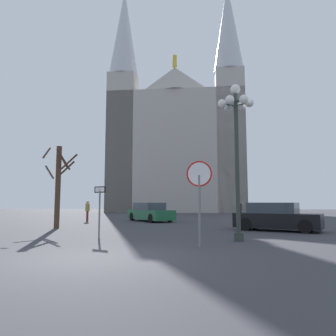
{
  "coord_description": "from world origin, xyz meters",
  "views": [
    {
      "loc": [
        3.04,
        -8.0,
        1.44
      ],
      "look_at": [
        -0.45,
        20.6,
        4.54
      ],
      "focal_mm": 34.06,
      "sensor_mm": 36.0,
      "label": 1
    }
  ],
  "objects_px": {
    "stop_sign": "(199,186)",
    "parked_car_near_black": "(276,217)",
    "street_lamp": "(236,130)",
    "bare_tree": "(58,182)",
    "cathedral": "(177,140)",
    "parked_car_far_green": "(150,212)",
    "pedestrian_walking": "(239,210)",
    "one_way_arrow_sign": "(100,205)",
    "pedestrian_standing": "(87,209)"
  },
  "relations": [
    {
      "from": "bare_tree",
      "to": "pedestrian_walking",
      "type": "xyz_separation_m",
      "value": [
        10.24,
        3.2,
        -1.6
      ]
    },
    {
      "from": "stop_sign",
      "to": "parked_car_far_green",
      "type": "distance_m",
      "value": 14.36
    },
    {
      "from": "cathedral",
      "to": "one_way_arrow_sign",
      "type": "height_order",
      "value": "cathedral"
    },
    {
      "from": "parked_car_near_black",
      "to": "parked_car_far_green",
      "type": "bearing_deg",
      "value": 137.37
    },
    {
      "from": "street_lamp",
      "to": "parked_car_near_black",
      "type": "distance_m",
      "value": 6.29
    },
    {
      "from": "parked_car_near_black",
      "to": "pedestrian_walking",
      "type": "distance_m",
      "value": 3.58
    },
    {
      "from": "parked_car_far_green",
      "to": "bare_tree",
      "type": "bearing_deg",
      "value": -118.84
    },
    {
      "from": "stop_sign",
      "to": "one_way_arrow_sign",
      "type": "height_order",
      "value": "stop_sign"
    },
    {
      "from": "parked_car_near_black",
      "to": "parked_car_far_green",
      "type": "distance_m",
      "value": 10.63
    },
    {
      "from": "cathedral",
      "to": "bare_tree",
      "type": "distance_m",
      "value": 32.72
    },
    {
      "from": "bare_tree",
      "to": "pedestrian_standing",
      "type": "relative_size",
      "value": 2.96
    },
    {
      "from": "cathedral",
      "to": "parked_car_far_green",
      "type": "height_order",
      "value": "cathedral"
    },
    {
      "from": "bare_tree",
      "to": "parked_car_far_green",
      "type": "relative_size",
      "value": 1.0
    },
    {
      "from": "cathedral",
      "to": "parked_car_far_green",
      "type": "distance_m",
      "value": 26.33
    },
    {
      "from": "cathedral",
      "to": "pedestrian_walking",
      "type": "relative_size",
      "value": 22.39
    },
    {
      "from": "pedestrian_walking",
      "to": "pedestrian_standing",
      "type": "relative_size",
      "value": 1.01
    },
    {
      "from": "cathedral",
      "to": "parked_car_far_green",
      "type": "bearing_deg",
      "value": -89.54
    },
    {
      "from": "cathedral",
      "to": "stop_sign",
      "type": "bearing_deg",
      "value": -83.57
    },
    {
      "from": "cathedral",
      "to": "parked_car_near_black",
      "type": "distance_m",
      "value": 34.02
    },
    {
      "from": "street_lamp",
      "to": "bare_tree",
      "type": "relative_size",
      "value": 1.3
    },
    {
      "from": "cathedral",
      "to": "bare_tree",
      "type": "bearing_deg",
      "value": -96.83
    },
    {
      "from": "bare_tree",
      "to": "cathedral",
      "type": "bearing_deg",
      "value": 83.17
    },
    {
      "from": "street_lamp",
      "to": "parked_car_near_black",
      "type": "bearing_deg",
      "value": 63.34
    },
    {
      "from": "cathedral",
      "to": "pedestrian_standing",
      "type": "distance_m",
      "value": 27.35
    },
    {
      "from": "parked_car_near_black",
      "to": "pedestrian_walking",
      "type": "relative_size",
      "value": 2.85
    },
    {
      "from": "pedestrian_walking",
      "to": "pedestrian_standing",
      "type": "distance_m",
      "value": 11.38
    },
    {
      "from": "cathedral",
      "to": "one_way_arrow_sign",
      "type": "distance_m",
      "value": 36.91
    },
    {
      "from": "street_lamp",
      "to": "stop_sign",
      "type": "bearing_deg",
      "value": -127.2
    },
    {
      "from": "street_lamp",
      "to": "pedestrian_standing",
      "type": "distance_m",
      "value": 15.32
    },
    {
      "from": "pedestrian_walking",
      "to": "pedestrian_standing",
      "type": "height_order",
      "value": "pedestrian_walking"
    },
    {
      "from": "cathedral",
      "to": "bare_tree",
      "type": "height_order",
      "value": "cathedral"
    },
    {
      "from": "pedestrian_walking",
      "to": "stop_sign",
      "type": "bearing_deg",
      "value": -102.78
    },
    {
      "from": "street_lamp",
      "to": "bare_tree",
      "type": "height_order",
      "value": "street_lamp"
    },
    {
      "from": "street_lamp",
      "to": "cathedral",
      "type": "bearing_deg",
      "value": 98.94
    },
    {
      "from": "parked_car_far_green",
      "to": "pedestrian_walking",
      "type": "height_order",
      "value": "pedestrian_walking"
    },
    {
      "from": "parked_car_near_black",
      "to": "stop_sign",
      "type": "bearing_deg",
      "value": -119.9
    },
    {
      "from": "bare_tree",
      "to": "parked_car_near_black",
      "type": "height_order",
      "value": "bare_tree"
    },
    {
      "from": "cathedral",
      "to": "stop_sign",
      "type": "relative_size",
      "value": 12.67
    },
    {
      "from": "pedestrian_standing",
      "to": "stop_sign",
      "type": "bearing_deg",
      "value": -55.87
    },
    {
      "from": "cathedral",
      "to": "street_lamp",
      "type": "bearing_deg",
      "value": -81.06
    },
    {
      "from": "stop_sign",
      "to": "bare_tree",
      "type": "height_order",
      "value": "bare_tree"
    },
    {
      "from": "street_lamp",
      "to": "parked_car_near_black",
      "type": "height_order",
      "value": "street_lamp"
    },
    {
      "from": "stop_sign",
      "to": "parked_car_near_black",
      "type": "bearing_deg",
      "value": 60.1
    },
    {
      "from": "bare_tree",
      "to": "parked_car_far_green",
      "type": "distance_m",
      "value": 8.41
    },
    {
      "from": "bare_tree",
      "to": "pedestrian_standing",
      "type": "bearing_deg",
      "value": 96.25
    },
    {
      "from": "pedestrian_standing",
      "to": "bare_tree",
      "type": "bearing_deg",
      "value": -83.75
    },
    {
      "from": "stop_sign",
      "to": "pedestrian_standing",
      "type": "height_order",
      "value": "stop_sign"
    },
    {
      "from": "cathedral",
      "to": "parked_car_near_black",
      "type": "bearing_deg",
      "value": -75.68
    },
    {
      "from": "one_way_arrow_sign",
      "to": "pedestrian_standing",
      "type": "distance_m",
      "value": 11.54
    },
    {
      "from": "one_way_arrow_sign",
      "to": "parked_car_near_black",
      "type": "height_order",
      "value": "one_way_arrow_sign"
    }
  ]
}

